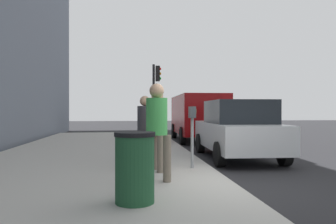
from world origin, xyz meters
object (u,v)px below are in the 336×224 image
Objects in this scene: parking_meter at (192,124)px; pedestrian_at_meter at (157,123)px; parking_officer at (145,125)px; parked_van_far at (197,115)px; trash_bin at (135,167)px; traffic_signal at (156,88)px; parked_sedan_near at (237,129)px; pedestrian_bystander at (157,123)px.

pedestrian_at_meter is at bearing 108.41° from parking_meter.
parked_van_far reaches higher than parking_officer.
parked_van_far is at bearing -16.39° from trash_bin.
parking_meter is at bearing 3.17° from pedestrian_at_meter.
parking_officer is 3.34m from trash_bin.
trash_bin is at bearing 173.98° from traffic_signal.
parked_sedan_near is (1.63, -2.89, -0.23)m from parking_officer.
pedestrian_at_meter reaches higher than parking_meter.
parking_meter is at bearing -15.00° from pedestrian_bystander.
traffic_signal reaches higher than parking_officer.
parking_meter is 1.61m from pedestrian_bystander.
parking_officer is 8.06m from parked_van_far.
parking_officer is 8.34m from traffic_signal.
parking_meter is 8.35m from parked_van_far.
pedestrian_at_meter is 1.06× the size of parking_officer.
parking_officer is at bearing 159.01° from parked_van_far.
parking_officer is 0.47× the size of traffic_signal.
pedestrian_at_meter is 1.05m from pedestrian_bystander.
pedestrian_bystander is at bearing -61.93° from parking_officer.
parking_meter is 2.91m from parked_sedan_near.
parking_meter is at bearing -179.07° from traffic_signal.
pedestrian_at_meter is 2.52m from trash_bin.
pedestrian_bystander is 1.80× the size of trash_bin.
pedestrian_bystander is at bearing -17.37° from trash_bin.
traffic_signal is at bearing 0.93° from parking_meter.
parked_van_far is (8.15, -1.83, 0.09)m from parking_meter.
pedestrian_at_meter reaches higher than trash_bin.
pedestrian_at_meter is at bearing 162.48° from parked_van_far.
parked_sedan_near is at bearing 179.98° from parked_van_far.
traffic_signal is (8.79, 0.14, 1.41)m from parking_meter.
parked_sedan_near is at bearing -17.54° from pedestrian_bystander.
traffic_signal reaches higher than pedestrian_bystander.
trash_bin is (-2.40, 0.53, -0.54)m from pedestrian_at_meter.
parking_officer is at bearing -5.12° from trash_bin.
pedestrian_bystander is 9.85m from parked_van_far.
trash_bin is (-10.82, 3.18, -0.60)m from parked_van_far.
trash_bin is (-1.36, 0.43, -0.58)m from pedestrian_bystander.
pedestrian_bystander is 10.22m from traffic_signal.
trash_bin is (-3.30, 0.30, -0.46)m from parking_officer.
pedestrian_at_meter is 8.83m from parked_van_far.
pedestrian_bystander is (-1.04, 0.10, 0.04)m from pedestrian_at_meter.
parking_meter is at bearing 140.91° from parked_sedan_near.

